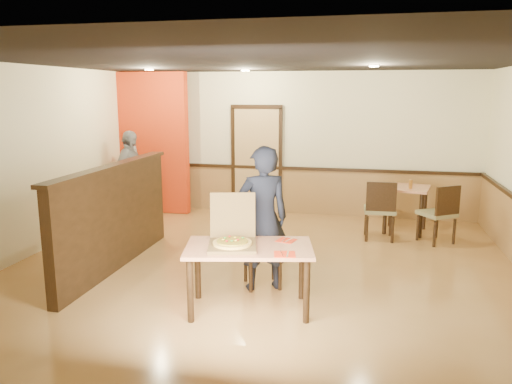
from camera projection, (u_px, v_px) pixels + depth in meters
floor at (260, 273)px, 6.76m from camera, size 7.00×7.00×0.00m
ceiling at (260, 60)px, 6.21m from camera, size 7.00×7.00×0.00m
wall_back at (297, 144)px, 9.83m from camera, size 7.00×0.00×7.00m
wall_left at (24, 163)px, 7.22m from camera, size 0.00×7.00×7.00m
wainscot_back at (296, 191)px, 9.99m from camera, size 7.00×0.04×0.90m
chair_rail_back at (296, 168)px, 9.88m from camera, size 7.00×0.06×0.06m
back_door at (257, 161)px, 10.03m from camera, size 0.90×0.06×2.10m
booth_partition at (115, 216)px, 6.84m from camera, size 0.20×3.10×1.44m
red_accent_panel at (149, 143)px, 9.96m from camera, size 1.60×0.20×2.78m
spot_a at (149, 69)px, 8.42m from camera, size 0.14×0.14×0.02m
spot_b at (245, 70)px, 8.77m from camera, size 0.14×0.14×0.02m
spot_c at (374, 66)px, 7.35m from camera, size 0.14×0.14×0.02m
main_table at (249, 256)px, 5.50m from camera, size 1.52×1.06×0.74m
diner_chair at (261, 247)px, 6.28m from camera, size 0.59×0.59×0.90m
side_chair_left at (380, 208)px, 8.15m from camera, size 0.51×0.51×1.00m
side_chair_right at (440, 212)px, 7.97m from camera, size 0.67×0.67×0.97m
side_table at (406, 197)px, 8.64m from camera, size 0.88×0.88×0.80m
diner at (263, 219)px, 6.06m from camera, size 0.77×0.67×1.78m
passerby at (130, 176)px, 9.44m from camera, size 0.44×1.01×1.70m
pizza_box at (232, 240)px, 5.47m from camera, size 0.64×0.71×0.54m
pizza at (232, 243)px, 5.42m from camera, size 0.49×0.49×0.03m
napkin_near at (285, 254)px, 5.20m from camera, size 0.26×0.26×0.01m
napkin_far at (286, 240)px, 5.69m from camera, size 0.24×0.24×0.01m
condiment at (411, 184)px, 8.44m from camera, size 0.06×0.06×0.15m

